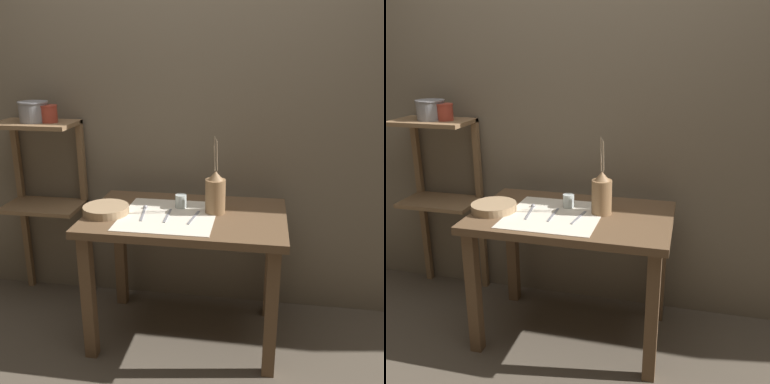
# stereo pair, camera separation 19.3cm
# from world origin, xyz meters

# --- Properties ---
(ground_plane) EXTENTS (12.00, 12.00, 0.00)m
(ground_plane) POSITION_xyz_m (0.00, 0.00, 0.00)
(ground_plane) COLOR brown
(stone_wall_back) EXTENTS (7.00, 0.06, 2.40)m
(stone_wall_back) POSITION_xyz_m (0.00, 0.43, 1.20)
(stone_wall_back) COLOR #6B5E4C
(stone_wall_back) RESTS_ON ground_plane
(wooden_table) EXTENTS (1.02, 0.65, 0.72)m
(wooden_table) POSITION_xyz_m (0.00, 0.00, 0.60)
(wooden_table) COLOR brown
(wooden_table) RESTS_ON ground_plane
(wooden_shelf_unit) EXTENTS (0.46, 0.28, 1.13)m
(wooden_shelf_unit) POSITION_xyz_m (-0.91, 0.28, 0.77)
(wooden_shelf_unit) COLOR brown
(wooden_shelf_unit) RESTS_ON ground_plane
(linen_cloth) EXTENTS (0.48, 0.48, 0.00)m
(linen_cloth) POSITION_xyz_m (-0.08, -0.04, 0.72)
(linen_cloth) COLOR beige
(linen_cloth) RESTS_ON wooden_table
(pitcher_with_flowers) EXTENTS (0.10, 0.10, 0.40)m
(pitcher_with_flowers) POSITION_xyz_m (0.15, 0.04, 0.82)
(pitcher_with_flowers) COLOR olive
(pitcher_with_flowers) RESTS_ON wooden_table
(wooden_bowl) EXTENTS (0.24, 0.24, 0.04)m
(wooden_bowl) POSITION_xyz_m (-0.41, -0.06, 0.74)
(wooden_bowl) COLOR #9E7F5B
(wooden_bowl) RESTS_ON wooden_table
(glass_tumbler_near) EXTENTS (0.06, 0.06, 0.07)m
(glass_tumbler_near) POSITION_xyz_m (-0.04, 0.08, 0.76)
(glass_tumbler_near) COLOR #B7C1BC
(glass_tumbler_near) RESTS_ON wooden_table
(spoon_outer) EXTENTS (0.04, 0.20, 0.02)m
(spoon_outer) POSITION_xyz_m (-0.22, 0.00, 0.73)
(spoon_outer) COLOR gray
(spoon_outer) RESTS_ON wooden_table
(fork_outer) EXTENTS (0.02, 0.19, 0.00)m
(fork_outer) POSITION_xyz_m (-0.09, -0.05, 0.72)
(fork_outer) COLOR gray
(fork_outer) RESTS_ON wooden_table
(knife_center) EXTENTS (0.04, 0.19, 0.00)m
(knife_center) POSITION_xyz_m (0.05, -0.06, 0.72)
(knife_center) COLOR gray
(knife_center) RESTS_ON wooden_table
(metal_pot_large) EXTENTS (0.17, 0.17, 0.12)m
(metal_pot_large) POSITION_xyz_m (-0.91, 0.24, 1.19)
(metal_pot_large) COLOR gray
(metal_pot_large) RESTS_ON wooden_shelf_unit
(metal_pot_small) EXTENTS (0.10, 0.10, 0.10)m
(metal_pot_small) POSITION_xyz_m (-0.82, 0.24, 1.18)
(metal_pot_small) COLOR #9E3828
(metal_pot_small) RESTS_ON wooden_shelf_unit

